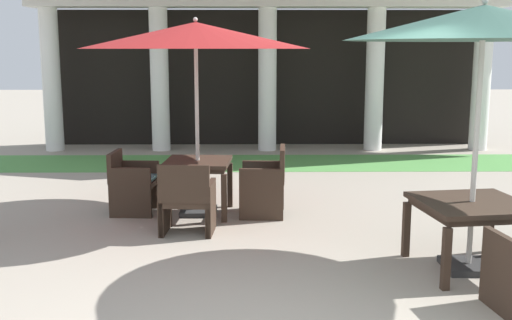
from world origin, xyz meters
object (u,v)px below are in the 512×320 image
patio_table_near_foreground (472,210)px  patio_table_mid_left (198,168)px  patio_chair_mid_left_west (132,183)px  patio_umbrella_mid_left (196,36)px  patio_umbrella_near_foreground (484,25)px  patio_chair_mid_left_east (265,183)px  patio_chair_mid_left_south (187,201)px

patio_table_near_foreground → patio_table_mid_left: bearing=143.0°
patio_table_near_foreground → patio_chair_mid_left_west: 4.40m
patio_table_mid_left → patio_chair_mid_left_west: patio_chair_mid_left_west is taller
patio_table_near_foreground → patio_umbrella_mid_left: (-2.89, 2.18, 1.73)m
patio_umbrella_near_foreground → patio_chair_mid_left_east: bearing=133.2°
patio_umbrella_near_foreground → patio_chair_mid_left_east: patio_umbrella_near_foreground is taller
patio_umbrella_near_foreground → patio_table_mid_left: size_ratio=2.94×
patio_table_mid_left → patio_umbrella_mid_left: size_ratio=0.31×
patio_chair_mid_left_south → patio_chair_mid_left_west: patio_chair_mid_left_south is taller
patio_chair_mid_left_east → patio_umbrella_mid_left: bearing=90.0°
patio_umbrella_mid_left → patio_chair_mid_left_east: patio_umbrella_mid_left is taller
patio_table_mid_left → patio_umbrella_mid_left: (0.00, 0.00, 1.72)m
patio_chair_mid_left_south → patio_chair_mid_left_west: size_ratio=1.05×
patio_umbrella_near_foreground → patio_chair_mid_left_south: 3.79m
patio_table_near_foreground → patio_umbrella_near_foreground: (-0.00, 0.00, 1.80)m
patio_umbrella_near_foreground → patio_umbrella_mid_left: size_ratio=0.90×
patio_umbrella_near_foreground → patio_table_mid_left: (-2.89, 2.18, -1.78)m
patio_umbrella_near_foreground → patio_table_mid_left: bearing=143.0°
patio_table_mid_left → patio_chair_mid_left_west: (-0.89, 0.06, -0.22)m
patio_table_near_foreground → patio_umbrella_mid_left: patio_umbrella_mid_left is taller
patio_table_near_foreground → patio_chair_mid_left_east: patio_chair_mid_left_east is taller
patio_table_mid_left → patio_chair_mid_left_south: bearing=-93.8°
patio_table_near_foreground → patio_chair_mid_left_east: 2.91m
patio_table_near_foreground → patio_umbrella_near_foreground: 1.80m
patio_chair_mid_left_south → patio_umbrella_near_foreground: bearing=-19.6°
patio_table_mid_left → patio_chair_mid_left_east: patio_chair_mid_left_east is taller
patio_table_near_foreground → patio_chair_mid_left_south: bearing=156.5°
patio_table_mid_left → patio_chair_mid_left_west: 0.92m
patio_umbrella_mid_left → patio_chair_mid_left_east: (0.90, -0.06, -1.91)m
patio_table_near_foreground → patio_chair_mid_left_east: size_ratio=1.25×
patio_umbrella_mid_left → patio_chair_mid_left_west: patio_umbrella_mid_left is taller
patio_table_mid_left → patio_chair_mid_left_south: 0.93m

